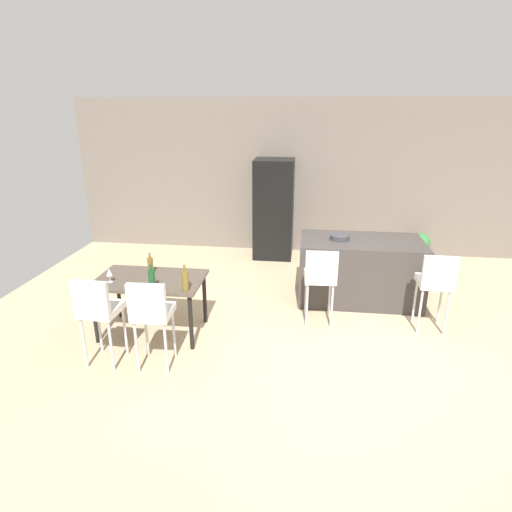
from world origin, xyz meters
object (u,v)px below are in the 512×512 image
at_px(wine_bottle_left, 150,265).
at_px(wine_bottle_middle, 185,281).
at_px(potted_plant, 420,246).
at_px(dining_chair_far, 151,311).
at_px(wine_bottle_corner, 152,279).
at_px(dining_table, 150,284).
at_px(fruit_bowl, 340,237).
at_px(dining_chair_near, 98,308).
at_px(wine_glass_right, 109,272).
at_px(bar_chair_middle, 436,280).
at_px(refrigerator, 274,209).
at_px(kitchen_island, 359,270).
at_px(bar_chair_left, 320,275).

distance_m(wine_bottle_left, wine_bottle_middle, 0.75).
xyz_separation_m(wine_bottle_middle, potted_plant, (3.43, 3.41, -0.55)).
distance_m(dining_chair_far, potted_plant, 5.36).
bearing_deg(wine_bottle_corner, dining_table, 116.70).
bearing_deg(dining_chair_far, fruit_bowl, 45.23).
bearing_deg(dining_chair_near, wine_glass_right, 102.41).
relative_size(dining_table, dining_chair_far, 1.25).
height_order(bar_chair_middle, refrigerator, refrigerator).
height_order(wine_bottle_left, wine_bottle_middle, wine_bottle_middle).
bearing_deg(dining_chair_far, potted_plant, 46.44).
height_order(kitchen_island, potted_plant, kitchen_island).
bearing_deg(kitchen_island, bar_chair_left, -124.81).
xyz_separation_m(dining_chair_near, wine_bottle_left, (0.26, 0.93, 0.15)).
height_order(dining_table, wine_bottle_middle, wine_bottle_middle).
bearing_deg(wine_bottle_middle, potted_plant, 44.82).
xyz_separation_m(bar_chair_middle, fruit_bowl, (-1.14, 0.85, 0.26)).
bearing_deg(bar_chair_middle, wine_bottle_left, -175.02).
bearing_deg(dining_chair_far, bar_chair_middle, 21.08).
relative_size(wine_bottle_left, wine_bottle_corner, 0.91).
xyz_separation_m(wine_bottle_left, wine_bottle_middle, (0.59, -0.47, 0.02)).
height_order(bar_chair_left, refrigerator, refrigerator).
height_order(dining_chair_near, potted_plant, dining_chair_near).
relative_size(kitchen_island, bar_chair_left, 1.67).
height_order(bar_chair_left, wine_glass_right, bar_chair_left).
xyz_separation_m(bar_chair_left, dining_chair_near, (-2.39, -1.24, 0.00)).
height_order(wine_glass_right, refrigerator, refrigerator).
bearing_deg(wine_glass_right, dining_chair_far, -39.16).
height_order(bar_chair_middle, wine_bottle_middle, wine_bottle_middle).
bearing_deg(dining_chair_near, fruit_bowl, 38.06).
relative_size(dining_table, dining_chair_near, 1.25).
relative_size(fruit_bowl, potted_plant, 0.50).
xyz_separation_m(dining_chair_near, refrigerator, (1.56, 3.88, 0.22)).
bearing_deg(dining_table, dining_chair_far, -68.57).
bearing_deg(dining_chair_near, wine_bottle_middle, 28.52).
bearing_deg(fruit_bowl, kitchen_island, 1.69).
distance_m(dining_chair_near, wine_bottle_corner, 0.67).
bearing_deg(wine_bottle_middle, bar_chair_middle, 14.74).
distance_m(wine_bottle_middle, fruit_bowl, 2.45).
bearing_deg(wine_bottle_left, wine_bottle_corner, -67.73).
bearing_deg(wine_bottle_corner, wine_bottle_left, 112.27).
relative_size(bar_chair_left, dining_chair_near, 1.00).
bearing_deg(dining_table, wine_glass_right, -158.74).
distance_m(wine_bottle_corner, potted_plant, 5.15).
relative_size(dining_table, wine_bottle_corner, 4.43).
bearing_deg(kitchen_island, dining_table, -153.48).
bearing_deg(potted_plant, dining_chair_near, -137.86).
distance_m(wine_bottle_left, wine_bottle_corner, 0.50).
distance_m(kitchen_island, potted_plant, 2.19).
height_order(kitchen_island, dining_table, kitchen_island).
relative_size(bar_chair_middle, dining_table, 0.80).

